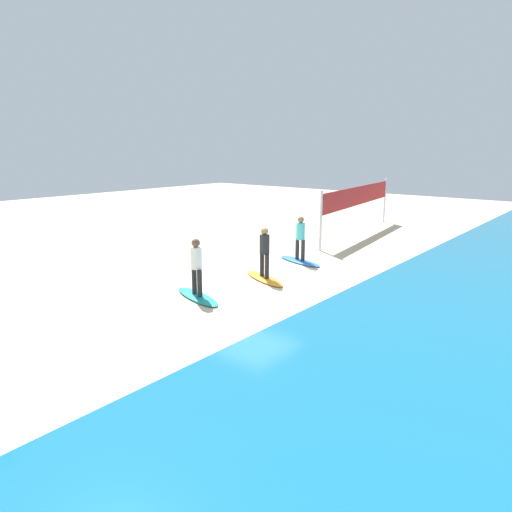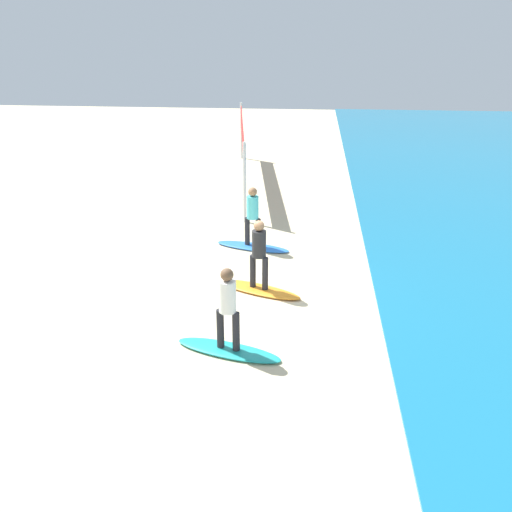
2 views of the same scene
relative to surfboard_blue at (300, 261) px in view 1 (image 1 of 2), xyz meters
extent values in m
plane|color=beige|center=(2.83, 0.09, -0.04)|extent=(60.00, 60.00, 0.00)
ellipsoid|color=blue|center=(0.00, 0.00, 0.00)|extent=(1.09, 2.17, 0.09)
cylinder|color=#232328|center=(0.04, 0.15, 0.43)|extent=(0.14, 0.14, 0.78)
cylinder|color=#232328|center=(-0.04, -0.15, 0.43)|extent=(0.14, 0.14, 0.78)
cylinder|color=#4CC6D1|center=(0.00, 0.00, 1.14)|extent=(0.32, 0.32, 0.62)
sphere|color=#9E704C|center=(0.00, 0.00, 1.56)|extent=(0.24, 0.24, 0.24)
ellipsoid|color=orange|center=(2.69, 0.42, 0.00)|extent=(1.31, 2.16, 0.09)
cylinder|color=#232328|center=(2.75, 0.57, 0.43)|extent=(0.14, 0.14, 0.78)
cylinder|color=#232328|center=(2.63, 0.27, 0.43)|extent=(0.14, 0.14, 0.78)
cylinder|color=#262628|center=(2.69, 0.42, 1.14)|extent=(0.32, 0.32, 0.62)
sphere|color=#9E704C|center=(2.69, 0.42, 1.56)|extent=(0.24, 0.24, 0.24)
ellipsoid|color=teal|center=(5.37, 0.09, 0.00)|extent=(1.10, 2.17, 0.09)
cylinder|color=#232328|center=(5.41, 0.25, 0.43)|extent=(0.14, 0.14, 0.78)
cylinder|color=#232328|center=(5.32, -0.06, 0.43)|extent=(0.14, 0.14, 0.78)
cylinder|color=white|center=(5.37, 0.09, 1.14)|extent=(0.32, 0.32, 0.62)
sphere|color=brown|center=(5.37, 0.09, 1.56)|extent=(0.24, 0.24, 0.24)
cylinder|color=silver|center=(-11.12, -1.66, 1.21)|extent=(0.10, 0.10, 2.50)
cylinder|color=silver|center=(-2.20, -0.47, 1.21)|extent=(0.10, 0.10, 2.50)
cube|color=red|center=(-6.66, -1.07, 1.85)|extent=(8.93, 1.22, 0.90)
camera|label=1|loc=(14.02, 9.31, 4.14)|focal=32.34mm
camera|label=2|loc=(14.50, 1.51, 5.74)|focal=39.80mm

